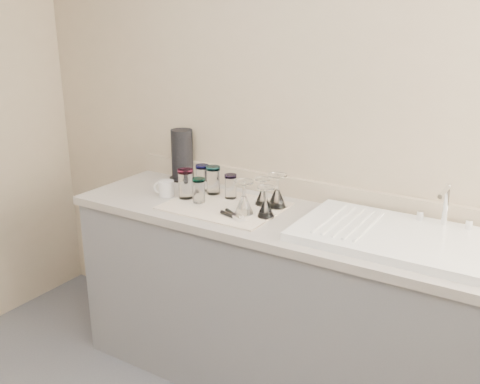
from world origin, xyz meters
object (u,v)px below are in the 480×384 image
Objects in this scene: tumbler_magenta at (186,183)px; tumbler_blue at (199,190)px; goblet_back_right at (277,196)px; tumbler_cyan at (213,180)px; can_opener at (233,215)px; white_mug at (166,188)px; goblet_front_right at (266,207)px; tumbler_teal at (202,177)px; goblet_back_left at (262,196)px; paper_towel_roll at (182,155)px; sink_unit at (398,236)px; tumbler_purple at (231,186)px; goblet_front_left at (244,202)px.

tumbler_magenta is 0.10m from tumbler_blue.
tumbler_blue is 0.76× the size of goblet_back_right.
can_opener is (0.27, -0.24, -0.06)m from tumbler_cyan.
white_mug is at bearing 168.31° from can_opener.
tumbler_cyan is 1.02× the size of goblet_front_right.
goblet_back_left is (0.38, -0.03, -0.03)m from tumbler_teal.
tumbler_magenta is at bearing -50.06° from paper_towel_roll.
sink_unit is 5.03× the size of goblet_back_right.
tumbler_magenta is at bearing -148.36° from tumbler_purple.
tumbler_teal is 0.97× the size of goblet_front_right.
goblet_back_left is (0.28, 0.14, -0.02)m from tumbler_blue.
tumbler_cyan reaches higher than tumbler_blue.
goblet_front_right reaches higher than tumbler_blue.
goblet_front_left is at bearing -94.03° from goblet_back_left.
paper_towel_roll is (-0.42, 0.16, 0.07)m from tumbler_purple.
sink_unit reaches higher than tumbler_teal.
sink_unit is 2.87× the size of paper_towel_roll.
sink_unit is 0.99m from tumbler_cyan.
tumbler_cyan is at bearing 138.67° from can_opener.
tumbler_teal is 0.08m from tumbler_cyan.
sink_unit reaches higher than tumbler_cyan.
sink_unit reaches higher than goblet_front_left.
tumbler_teal is at bearing 175.74° from goblet_back_left.
tumbler_magenta reaches higher than tumbler_teal.
goblet_front_right is 0.76m from paper_towel_roll.
paper_towel_roll is (-0.60, 0.15, 0.09)m from goblet_back_left.
goblet_front_left is (-0.70, -0.07, 0.04)m from sink_unit.
goblet_back_left is 0.90× the size of can_opener.
sink_unit is 1.06m from tumbler_magenta.
tumbler_teal is 0.95× the size of tumbler_cyan.
white_mug is at bearing -69.03° from paper_towel_roll.
goblet_front_left is at bearing -30.26° from tumbler_cyan.
goblet_front_right is (0.28, -0.14, -0.01)m from tumbler_purple.
goblet_back_left is 0.80× the size of goblet_back_right.
goblet_back_left is 0.51m from white_mug.
goblet_front_right is at bearing -174.32° from sink_unit.
can_opener is (0.35, -0.26, -0.06)m from tumbler_teal.
sink_unit is at bearing 3.48° from tumbler_blue.
tumbler_magenta is 0.47m from goblet_front_right.
sink_unit is at bearing -5.34° from tumbler_cyan.
goblet_front_left is at bearing -5.46° from tumbler_magenta.
tumbler_purple is at bearing -8.86° from tumbler_teal.
tumbler_purple is at bearing 124.91° from can_opener.
can_opener is at bearing -33.36° from paper_towel_roll.
tumbler_blue is 0.27m from can_opener.
tumbler_magenta reaches higher than tumbler_blue.
goblet_back_left is 0.08m from goblet_back_right.
tumbler_purple is (0.11, -0.01, -0.01)m from tumbler_cyan.
goblet_front_right is (0.10, -0.14, 0.00)m from goblet_back_left.
tumbler_blue reaches higher than white_mug.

